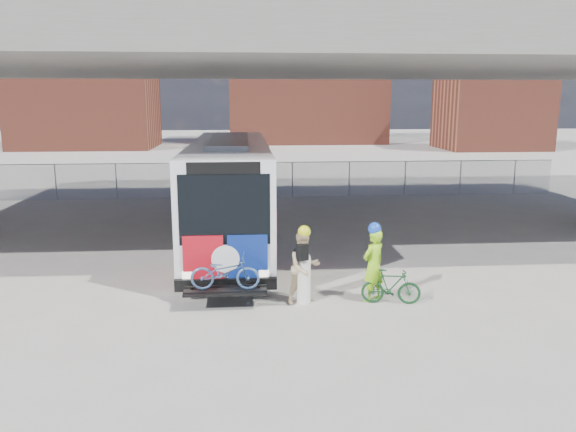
{
  "coord_description": "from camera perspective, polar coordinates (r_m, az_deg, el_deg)",
  "views": [
    {
      "loc": [
        -1.51,
        -16.89,
        4.96
      ],
      "look_at": [
        -0.23,
        -0.67,
        1.6
      ],
      "focal_mm": 35.0,
      "sensor_mm": 36.0,
      "label": 1
    }
  ],
  "objects": [
    {
      "name": "chainlink_fence",
      "position": [
        29.15,
        -1.52,
        4.7
      ],
      "size": [
        30.0,
        0.06,
        30.0
      ],
      "color": "gray",
      "rests_on": "ground"
    },
    {
      "name": "bollard",
      "position": [
        13.98,
        1.62,
        -6.08
      ],
      "size": [
        0.34,
        0.34,
        1.31
      ],
      "color": "silver",
      "rests_on": "ground"
    },
    {
      "name": "brick_buildings",
      "position": [
        65.18,
        -2.15,
        12.07
      ],
      "size": [
        54.0,
        22.0,
        12.0
      ],
      "color": "brown",
      "rests_on": "ground"
    },
    {
      "name": "cyclist_hivis",
      "position": [
        14.19,
        8.67,
        -4.78
      ],
      "size": [
        0.8,
        0.75,
        2.02
      ],
      "rotation": [
        0.0,
        0.0,
        3.75
      ],
      "color": "#92E017",
      "rests_on": "ground"
    },
    {
      "name": "smokestack",
      "position": [
        73.93,
        7.99,
        17.42
      ],
      "size": [
        2.2,
        2.2,
        25.0
      ],
      "primitive_type": "cylinder",
      "color": "brown",
      "rests_on": "ground"
    },
    {
      "name": "bike_parked",
      "position": [
        14.22,
        10.42,
        -7.07
      ],
      "size": [
        1.52,
        0.68,
        0.88
      ],
      "primitive_type": "imported",
      "rotation": [
        0.0,
        0.0,
        1.38
      ],
      "color": "#15421F",
      "rests_on": "ground"
    },
    {
      "name": "cyclist_tan",
      "position": [
        13.91,
        1.64,
        -5.17
      ],
      "size": [
        1.09,
        1.0,
        1.98
      ],
      "rotation": [
        0.0,
        0.0,
        0.46
      ],
      "color": "tan",
      "rests_on": "ground"
    },
    {
      "name": "overpass",
      "position": [
        21.01,
        -0.4,
        15.99
      ],
      "size": [
        40.0,
        16.0,
        7.95
      ],
      "color": "#605E59",
      "rests_on": "ground"
    },
    {
      "name": "bus",
      "position": [
        19.78,
        -5.9,
        3.32
      ],
      "size": [
        2.67,
        12.9,
        3.69
      ],
      "color": "silver",
      "rests_on": "ground"
    },
    {
      "name": "ground",
      "position": [
        17.67,
        0.56,
        -4.63
      ],
      "size": [
        160.0,
        160.0,
        0.0
      ],
      "primitive_type": "plane",
      "color": "#9E9991",
      "rests_on": "ground"
    }
  ]
}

